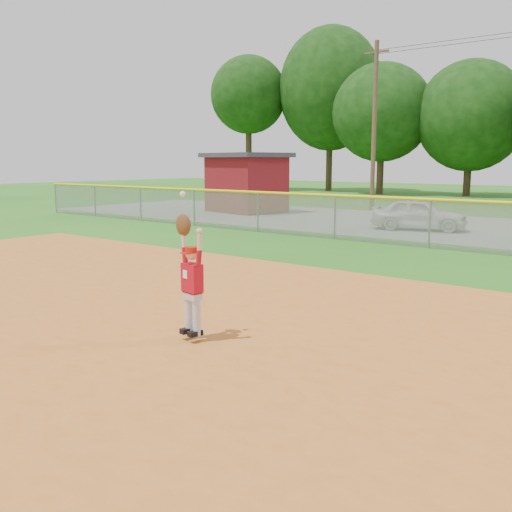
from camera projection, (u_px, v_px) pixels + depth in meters
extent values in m
plane|color=#256316|center=(206.00, 318.00, 9.75)|extent=(120.00, 120.00, 0.00)
cube|color=#B55E20|center=(48.00, 365.00, 7.42)|extent=(24.00, 16.00, 0.04)
cube|color=slate|center=(487.00, 230.00, 22.17)|extent=(44.00, 10.00, 0.03)
imported|color=silver|center=(419.00, 214.00, 21.91)|extent=(3.81, 2.32, 1.21)
cube|color=#600D11|center=(246.00, 185.00, 29.68)|extent=(4.13, 3.43, 2.85)
cube|color=#333338|center=(246.00, 155.00, 29.43)|extent=(4.67, 3.97, 0.23)
cube|color=gray|center=(430.00, 224.00, 17.39)|extent=(40.00, 0.03, 1.50)
cylinder|color=yellow|center=(431.00, 200.00, 17.27)|extent=(40.00, 0.10, 0.10)
cylinder|color=gray|center=(56.00, 198.00, 29.57)|extent=(0.06, 0.06, 1.50)
cylinder|color=gray|center=(95.00, 201.00, 27.54)|extent=(0.06, 0.06, 1.50)
cylinder|color=gray|center=(141.00, 204.00, 25.51)|extent=(0.06, 0.06, 1.50)
cylinder|color=gray|center=(194.00, 208.00, 23.48)|extent=(0.06, 0.06, 1.50)
cylinder|color=gray|center=(258.00, 212.00, 21.45)|extent=(0.06, 0.06, 1.50)
cylinder|color=gray|center=(335.00, 218.00, 19.42)|extent=(0.06, 0.06, 1.50)
cylinder|color=gray|center=(430.00, 224.00, 17.39)|extent=(0.06, 0.06, 1.50)
cylinder|color=#4C3823|center=(374.00, 127.00, 30.96)|extent=(0.24, 0.24, 9.00)
cube|color=#4C3823|center=(377.00, 52.00, 30.32)|extent=(1.40, 0.10, 0.10)
cylinder|color=#422D1C|center=(249.00, 158.00, 53.04)|extent=(0.56, 0.56, 5.87)
ellipsoid|color=#193F0F|center=(249.00, 95.00, 52.10)|extent=(6.95, 6.95, 7.05)
cylinder|color=#422D1C|center=(329.00, 157.00, 51.61)|extent=(0.56, 0.56, 6.10)
ellipsoid|color=#193F0F|center=(331.00, 89.00, 50.63)|extent=(9.19, 9.19, 10.85)
cylinder|color=#422D1C|center=(380.00, 167.00, 46.64)|extent=(0.56, 0.56, 4.43)
ellipsoid|color=#193F0F|center=(382.00, 112.00, 45.93)|extent=(8.01, 8.01, 7.88)
cylinder|color=#422D1C|center=(468.00, 169.00, 43.96)|extent=(0.56, 0.56, 4.11)
ellipsoid|color=#193F0F|center=(471.00, 116.00, 43.30)|extent=(8.19, 8.19, 8.39)
cylinder|color=silver|center=(189.00, 315.00, 8.41)|extent=(0.14, 0.14, 0.54)
cylinder|color=silver|center=(197.00, 317.00, 8.27)|extent=(0.14, 0.14, 0.54)
cube|color=black|center=(187.00, 330.00, 8.43)|extent=(0.14, 0.23, 0.08)
cube|color=black|center=(195.00, 333.00, 8.29)|extent=(0.14, 0.23, 0.08)
cube|color=silver|center=(192.00, 296.00, 8.29)|extent=(0.30, 0.20, 0.11)
cube|color=maroon|center=(192.00, 291.00, 8.28)|extent=(0.32, 0.21, 0.04)
cube|color=#A40B1A|center=(192.00, 278.00, 8.25)|extent=(0.35, 0.23, 0.41)
cube|color=white|center=(185.00, 274.00, 8.21)|extent=(0.10, 0.02, 0.12)
sphere|color=beige|center=(192.00, 253.00, 8.19)|extent=(0.21, 0.21, 0.18)
cylinder|color=#B51A0B|center=(192.00, 250.00, 8.18)|extent=(0.22, 0.22, 0.09)
cube|color=#B51A0B|center=(186.00, 253.00, 8.12)|extent=(0.16, 0.13, 0.02)
cylinder|color=#A40B1A|center=(185.00, 255.00, 8.32)|extent=(0.12, 0.09, 0.23)
cylinder|color=beige|center=(184.00, 239.00, 8.30)|extent=(0.09, 0.08, 0.24)
ellipsoid|color=#4C2D14|center=(183.00, 225.00, 8.27)|extent=(0.30, 0.17, 0.32)
sphere|color=white|center=(183.00, 194.00, 8.19)|extent=(0.10, 0.10, 0.08)
cylinder|color=#A40B1A|center=(199.00, 258.00, 8.07)|extent=(0.12, 0.09, 0.23)
cylinder|color=beige|center=(200.00, 242.00, 8.01)|extent=(0.09, 0.08, 0.24)
sphere|color=beige|center=(199.00, 231.00, 7.99)|extent=(0.10, 0.10, 0.09)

